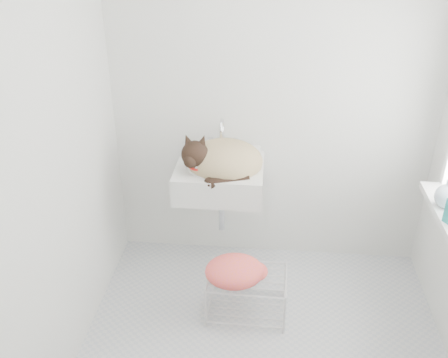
# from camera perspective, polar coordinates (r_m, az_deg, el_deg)

# --- Properties ---
(floor) EXTENTS (2.20, 2.00, 0.02)m
(floor) POSITION_cam_1_polar(r_m,az_deg,el_deg) (3.22, 4.39, -18.51)
(floor) COLOR #BABABA
(floor) RESTS_ON ground
(back_wall) EXTENTS (2.20, 0.02, 2.50)m
(back_wall) POSITION_cam_1_polar(r_m,az_deg,el_deg) (3.38, 5.64, 9.36)
(back_wall) COLOR silver
(back_wall) RESTS_ON ground
(left_wall) EXTENTS (0.02, 2.00, 2.50)m
(left_wall) POSITION_cam_1_polar(r_m,az_deg,el_deg) (2.68, -18.73, 2.63)
(left_wall) COLOR silver
(left_wall) RESTS_ON ground
(sink) EXTENTS (0.58, 0.50, 0.23)m
(sink) POSITION_cam_1_polar(r_m,az_deg,el_deg) (3.32, -0.47, 1.56)
(sink) COLOR silver
(sink) RESTS_ON back_wall
(faucet) EXTENTS (0.21, 0.15, 0.21)m
(faucet) POSITION_cam_1_polar(r_m,az_deg,el_deg) (3.42, -0.17, 5.02)
(faucet) COLOR silver
(faucet) RESTS_ON sink
(cat) EXTENTS (0.53, 0.44, 0.33)m
(cat) POSITION_cam_1_polar(r_m,az_deg,el_deg) (3.28, -0.33, 2.06)
(cat) COLOR tan
(cat) RESTS_ON sink
(wire_rack) EXTENTS (0.50, 0.35, 0.29)m
(wire_rack) POSITION_cam_1_polar(r_m,az_deg,el_deg) (3.34, 2.61, -12.80)
(wire_rack) COLOR silver
(wire_rack) RESTS_ON floor
(towel) EXTENTS (0.41, 0.32, 0.15)m
(towel) POSITION_cam_1_polar(r_m,az_deg,el_deg) (3.19, 1.18, -11.08)
(towel) COLOR orange
(towel) RESTS_ON wire_rack
(bottle_c) EXTENTS (0.16, 0.16, 0.18)m
(bottle_c) POSITION_cam_1_polar(r_m,az_deg,el_deg) (3.14, 23.76, -2.80)
(bottle_c) COLOR white
(bottle_c) RESTS_ON windowsill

